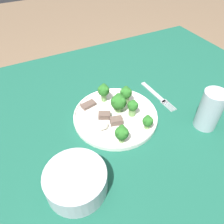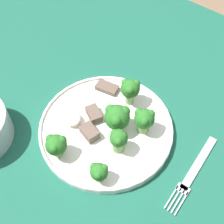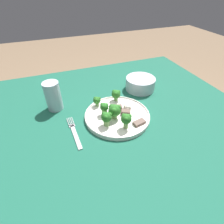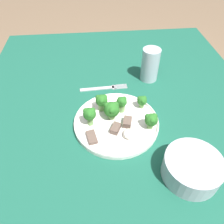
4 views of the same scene
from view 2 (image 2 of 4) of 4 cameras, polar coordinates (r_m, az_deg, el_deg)
table at (r=0.70m, az=1.28°, el=-10.50°), size 1.25×1.01×0.73m
dinner_plate at (r=0.63m, az=-1.11°, el=-3.03°), size 0.27×0.27×0.02m
fork at (r=0.61m, az=14.62°, el=-10.59°), size 0.03×0.18×0.00m
broccoli_floret_near_rim_left at (r=0.59m, az=0.93°, el=-0.92°), size 0.05×0.05×0.06m
broccoli_floret_center_left at (r=0.60m, az=5.93°, el=-1.36°), size 0.04×0.04×0.06m
broccoli_floret_back_left at (r=0.57m, az=1.29°, el=-5.07°), size 0.04×0.03×0.06m
broccoli_floret_front_left at (r=0.63m, az=3.36°, el=4.22°), size 0.04×0.04×0.06m
broccoli_floret_center_back at (r=0.58m, az=-10.19°, el=-5.95°), size 0.04×0.04×0.05m
broccoli_floret_mid_cluster at (r=0.55m, az=-2.40°, el=-10.91°), size 0.03×0.03×0.04m
meat_slice_front_slice at (r=0.68m, az=-0.91°, el=4.48°), size 0.05×0.04×0.01m
meat_slice_middle_slice at (r=0.61m, az=-4.13°, el=-3.70°), size 0.04×0.03×0.02m
meat_slice_rear_slice at (r=0.64m, az=-3.31°, el=-0.36°), size 0.04×0.04×0.02m
sauce_dollop at (r=0.63m, az=-7.22°, el=-1.25°), size 0.04×0.03×0.02m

